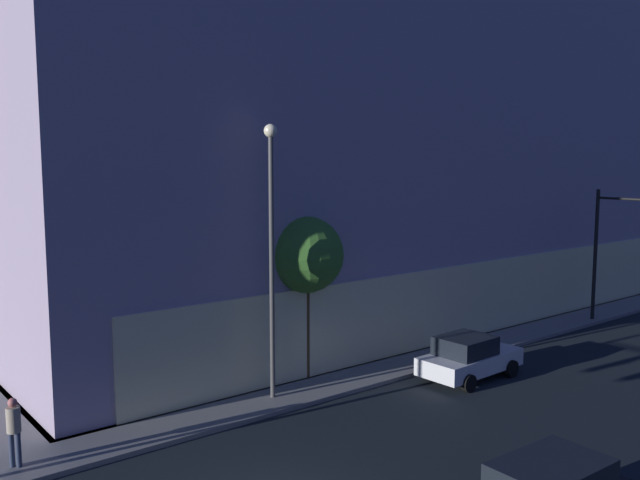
% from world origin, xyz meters
% --- Properties ---
extents(modern_building, '(36.19, 28.23, 21.29)m').
position_xyz_m(modern_building, '(15.51, 21.32, 10.56)').
color(modern_building, '#4C4C51').
rests_on(modern_building, ground).
extents(traffic_light_far_corner, '(0.36, 4.95, 6.43)m').
position_xyz_m(traffic_light_far_corner, '(23.27, 4.25, 4.48)').
color(traffic_light_far_corner, black).
rests_on(traffic_light_far_corner, sidewalk_corner).
extents(street_lamp_sidewalk, '(0.44, 0.44, 9.06)m').
position_xyz_m(street_lamp_sidewalk, '(4.46, 6.45, 5.74)').
color(street_lamp_sidewalk, '#4B4B4B').
rests_on(street_lamp_sidewalk, sidewalk_corner).
extents(sidewalk_tree, '(2.77, 2.77, 5.90)m').
position_xyz_m(sidewalk_tree, '(6.65, 7.49, 4.62)').
color(sidewalk_tree, brown).
rests_on(sidewalk_tree, sidewalk_corner).
extents(pedestrian_waiting, '(0.36, 0.36, 1.86)m').
position_xyz_m(pedestrian_waiting, '(-3.74, 6.30, 1.26)').
color(pedestrian_waiting, '#2D3851').
rests_on(pedestrian_waiting, sidewalk_corner).
extents(car_white, '(4.20, 2.20, 1.63)m').
position_xyz_m(car_white, '(11.48, 3.91, 0.81)').
color(car_white, silver).
rests_on(car_white, ground).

